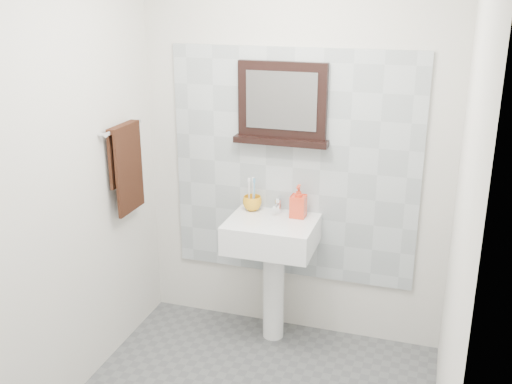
% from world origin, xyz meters
% --- Properties ---
extents(back_wall, '(2.00, 0.01, 2.50)m').
position_xyz_m(back_wall, '(0.00, 1.10, 1.25)').
color(back_wall, silver).
rests_on(back_wall, ground).
extents(front_wall, '(2.00, 0.01, 2.50)m').
position_xyz_m(front_wall, '(0.00, -1.10, 1.25)').
color(front_wall, silver).
rests_on(front_wall, ground).
extents(left_wall, '(0.01, 2.20, 2.50)m').
position_xyz_m(left_wall, '(-1.00, 0.00, 1.25)').
color(left_wall, silver).
rests_on(left_wall, ground).
extents(right_wall, '(0.01, 2.20, 2.50)m').
position_xyz_m(right_wall, '(1.00, 0.00, 1.25)').
color(right_wall, silver).
rests_on(right_wall, ground).
extents(splashback, '(1.60, 0.02, 1.50)m').
position_xyz_m(splashback, '(0.00, 1.09, 1.15)').
color(splashback, '#A7B1B5').
rests_on(splashback, back_wall).
extents(pedestal_sink, '(0.55, 0.44, 0.96)m').
position_xyz_m(pedestal_sink, '(-0.07, 0.87, 0.68)').
color(pedestal_sink, white).
rests_on(pedestal_sink, ground).
extents(toothbrush_cup, '(0.12, 0.12, 0.10)m').
position_xyz_m(toothbrush_cup, '(-0.25, 1.00, 0.91)').
color(toothbrush_cup, gold).
rests_on(toothbrush_cup, pedestal_sink).
extents(toothbrushes, '(0.05, 0.04, 0.21)m').
position_xyz_m(toothbrushes, '(-0.25, 1.00, 0.98)').
color(toothbrushes, white).
rests_on(toothbrushes, toothbrush_cup).
extents(soap_dispenser, '(0.10, 0.10, 0.21)m').
position_xyz_m(soap_dispenser, '(0.07, 0.97, 0.97)').
color(soap_dispenser, red).
rests_on(soap_dispenser, pedestal_sink).
extents(framed_mirror, '(0.60, 0.11, 0.51)m').
position_xyz_m(framed_mirror, '(-0.07, 1.06, 1.55)').
color(framed_mirror, black).
rests_on(framed_mirror, back_wall).
extents(towel_bar, '(0.07, 0.40, 0.03)m').
position_xyz_m(towel_bar, '(-0.95, 0.64, 1.44)').
color(towel_bar, silver).
rests_on(towel_bar, left_wall).
extents(hand_towel, '(0.06, 0.30, 0.55)m').
position_xyz_m(hand_towel, '(-0.94, 0.64, 1.23)').
color(hand_towel, black).
rests_on(hand_towel, towel_bar).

